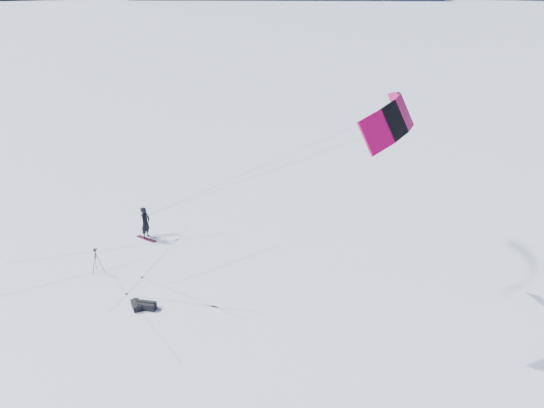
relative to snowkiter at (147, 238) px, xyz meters
The scene contains 9 objects.
ground 4.19m from the snowkiter, 68.98° to the right, with size 1800.00×1800.00×0.00m, color white.
horizon_hills 5.62m from the snowkiter, 68.98° to the right, with size 704.00×705.94×9.02m.
snow_tracks 4.31m from the snowkiter, 64.89° to the right, with size 17.62×10.25×0.01m.
snowkiter is the anchor object (origin of this frame).
snowboard 0.20m from the snowkiter, 56.15° to the right, with size 1.42×0.26×0.04m, color maroon.
tripod 4.32m from the snowkiter, 84.01° to the right, with size 0.65×0.56×1.36m.
gear_bag_a 7.30m from the snowkiter, 48.29° to the right, with size 0.96×0.66×0.39m.
gear_bag_b 7.16m from the snowkiter, 51.97° to the right, with size 0.85×0.75×0.35m.
power_kite 16.09m from the snowkiter, ahead, with size 14.67×5.82×8.10m.
Camera 1 is at (18.46, -16.44, 14.22)m, focal length 35.00 mm.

